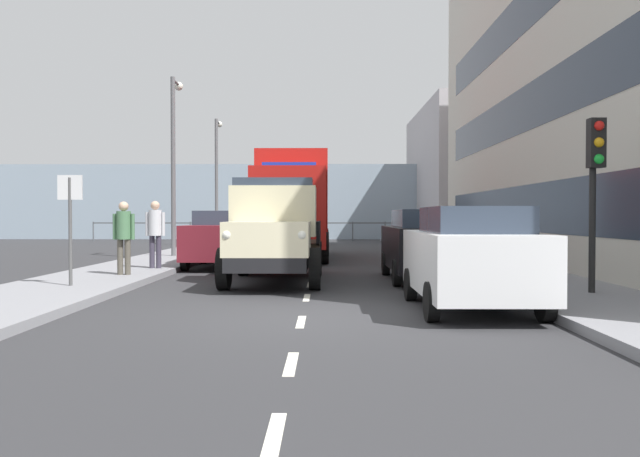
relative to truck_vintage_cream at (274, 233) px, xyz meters
The scene contains 18 objects.
ground_plane 5.44m from the truck_vintage_cream, 99.02° to the right, with size 80.00×80.00×0.00m, color #2D2D30.
sidewalk_left 7.96m from the truck_vintage_cream, 138.31° to the right, with size 2.65×39.75×0.15m, color gray.
sidewalk_right 6.82m from the truck_vintage_cream, 51.15° to the right, with size 2.65×39.75×0.15m, color gray.
road_centreline_markings 4.28m from the truck_vintage_cream, 101.65° to the right, with size 0.12×34.85×0.01m.
building_far_block 28.90m from the truck_vintage_cream, 114.00° to the right, with size 8.96×13.83×8.35m.
sea_horizon 28.16m from the truck_vintage_cream, 91.69° to the right, with size 80.00×0.80×5.00m, color #8C9EAD.
seawall_railing 24.53m from the truck_vintage_cream, 91.94° to the right, with size 28.08×0.08×1.20m.
truck_vintage_cream is the anchor object (origin of this frame).
lorry_cargo_red 8.85m from the truck_vintage_cream, 90.03° to the right, with size 2.58×8.20×3.87m.
car_white_kerbside_near 5.53m from the truck_vintage_cream, 130.77° to the left, with size 1.86×3.87×1.72m.
car_black_kerbside_1 3.69m from the truck_vintage_cream, 168.67° to the right, with size 1.84×4.38×1.72m.
car_maroon_oppositeside_0 5.12m from the truck_vintage_cream, 67.64° to the right, with size 1.91×4.46×1.72m.
pedestrian_couple_b 3.72m from the truck_vintage_cream, ahead, with size 0.53×0.34×1.77m.
pedestrian_in_dark_coat 4.24m from the truck_vintage_cream, 35.95° to the right, with size 0.53×0.34×1.82m.
traffic_light_near 6.97m from the truck_vintage_cream, 153.63° to the left, with size 0.28×0.41×3.20m.
lamp_post_promenade 9.47m from the truck_vintage_cream, 62.22° to the right, with size 0.32×1.14×6.34m.
lamp_post_far 18.27m from the truck_vintage_cream, 76.17° to the right, with size 0.32×1.14×6.30m.
street_sign 4.44m from the truck_vintage_cream, 24.89° to the left, with size 0.50×0.07×2.25m.
Camera 1 is at (-0.37, 10.05, 1.58)m, focal length 35.98 mm.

